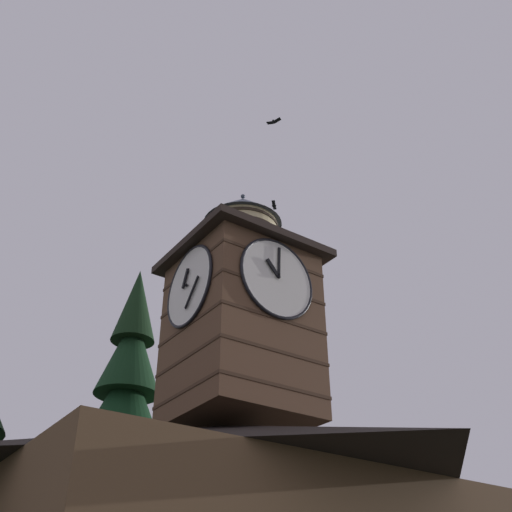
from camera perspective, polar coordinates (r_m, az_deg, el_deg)
clock_tower at (r=19.50m, az=-1.38°, el=-5.28°), size 4.40×4.40×8.21m
pine_tree_behind at (r=23.84m, az=-12.92°, el=-21.42°), size 5.56×5.56×15.60m
moon at (r=56.08m, az=-3.21°, el=-18.11°), size 1.62×1.62×1.62m
flying_bird_high at (r=28.58m, az=1.67°, el=4.62°), size 0.58×0.60×0.13m
flying_bird_low at (r=27.22m, az=1.64°, el=12.21°), size 0.44×0.64×0.13m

